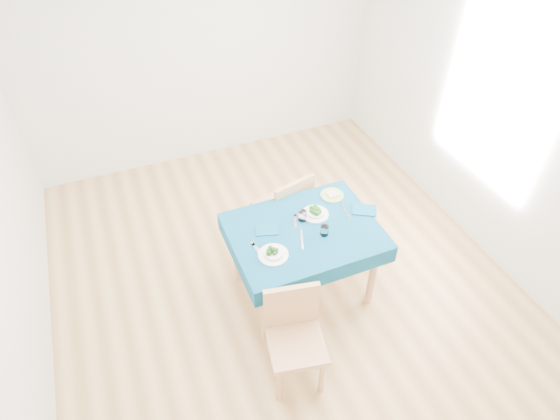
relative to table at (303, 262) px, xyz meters
name	(u,v)px	position (x,y,z in m)	size (l,w,h in m)	color
room_shell	(280,160)	(-0.13, 0.20, 0.97)	(4.02, 4.52, 2.73)	#A77945
table	(303,262)	(0.00, 0.00, 0.00)	(1.18, 0.90, 0.76)	navy
chair_near	(297,338)	(-0.39, -0.74, 0.12)	(0.40, 0.44, 1.00)	tan
chair_far	(281,199)	(0.08, 0.67, 0.15)	(0.43, 0.47, 1.07)	tan
bowl_near	(273,252)	(-0.33, -0.16, 0.41)	(0.23, 0.23, 0.07)	white
bowl_far	(315,212)	(0.16, 0.13, 0.41)	(0.23, 0.23, 0.07)	white
fork_near	(258,251)	(-0.42, -0.08, 0.38)	(0.03, 0.19, 0.00)	silver
knife_near	(302,239)	(-0.06, -0.09, 0.38)	(0.02, 0.22, 0.00)	silver
fork_far	(295,221)	(-0.03, 0.12, 0.38)	(0.02, 0.16, 0.00)	silver
knife_far	(345,211)	(0.42, 0.08, 0.38)	(0.02, 0.21, 0.00)	silver
napkin_near	(267,230)	(-0.28, 0.11, 0.38)	(0.18, 0.13, 0.01)	navy
napkin_far	(364,210)	(0.57, 0.02, 0.39)	(0.20, 0.14, 0.01)	navy
tumbler_center	(302,216)	(0.03, 0.12, 0.42)	(0.07, 0.07, 0.09)	white
tumbler_side	(324,230)	(0.13, -0.11, 0.42)	(0.07, 0.07, 0.09)	white
side_plate	(332,195)	(0.40, 0.30, 0.38)	(0.20, 0.20, 0.01)	#9FBD5C
bread_slice	(332,194)	(0.40, 0.30, 0.40)	(0.09, 0.09, 0.01)	beige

